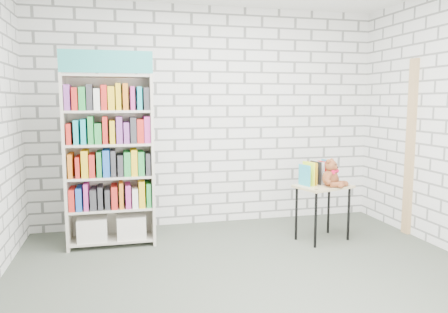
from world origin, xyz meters
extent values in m
plane|color=#43493E|center=(0.00, 0.00, 0.00)|extent=(4.50, 4.50, 0.00)
cube|color=silver|center=(0.00, 2.00, 1.40)|extent=(4.50, 0.02, 2.80)
cube|color=silver|center=(0.00, -2.00, 1.40)|extent=(4.50, 0.02, 2.80)
cube|color=beige|center=(-1.72, 1.35, 0.95)|extent=(0.03, 0.37, 1.89)
cube|color=beige|center=(-0.81, 1.35, 0.95)|extent=(0.03, 0.37, 1.89)
cube|color=beige|center=(-1.26, 1.52, 0.95)|extent=(0.95, 0.02, 1.89)
cube|color=teal|center=(-1.26, 1.18, 2.01)|extent=(0.95, 0.02, 0.23)
cube|color=beige|center=(-1.26, 1.35, 0.06)|extent=(0.88, 0.35, 0.03)
cube|color=beige|center=(-1.26, 1.35, 0.42)|extent=(0.88, 0.35, 0.03)
cube|color=beige|center=(-1.26, 1.35, 0.78)|extent=(0.88, 0.35, 0.03)
cube|color=beige|center=(-1.26, 1.35, 1.14)|extent=(0.88, 0.35, 0.03)
cube|color=beige|center=(-1.26, 1.35, 1.49)|extent=(0.88, 0.35, 0.03)
cube|color=beige|center=(-1.26, 1.35, 1.87)|extent=(0.88, 0.35, 0.03)
cube|color=silver|center=(-1.47, 1.35, 0.20)|extent=(0.32, 0.31, 0.25)
cube|color=silver|center=(-1.05, 1.35, 0.20)|extent=(0.32, 0.31, 0.25)
cube|color=#333338|center=(-1.26, 1.34, 0.56)|extent=(0.88, 0.31, 0.25)
cube|color=red|center=(-1.26, 1.34, 0.92)|extent=(0.88, 0.31, 0.25)
cube|color=yellow|center=(-1.26, 1.34, 1.28)|extent=(0.88, 0.31, 0.25)
cube|color=blue|center=(-1.26, 1.34, 1.63)|extent=(0.88, 0.31, 0.25)
cube|color=tan|center=(1.11, 0.95, 0.63)|extent=(0.70, 0.58, 0.03)
cylinder|color=black|center=(0.91, 0.72, 0.31)|extent=(0.03, 0.03, 0.62)
cylinder|color=black|center=(0.82, 1.03, 0.31)|extent=(0.03, 0.03, 0.62)
cylinder|color=black|center=(1.40, 0.87, 0.31)|extent=(0.03, 0.03, 0.62)
cylinder|color=black|center=(1.30, 1.18, 0.31)|extent=(0.03, 0.03, 0.62)
cylinder|color=black|center=(0.92, 0.73, 0.64)|extent=(0.04, 0.04, 0.01)
cylinder|color=black|center=(1.38, 0.88, 0.64)|extent=(0.04, 0.04, 0.01)
cube|color=#2AA2B8|center=(0.88, 0.98, 0.77)|extent=(0.07, 0.18, 0.25)
cube|color=#EAFF28|center=(0.94, 1.00, 0.77)|extent=(0.07, 0.18, 0.25)
cube|color=gold|center=(0.99, 1.02, 0.77)|extent=(0.07, 0.18, 0.25)
cube|color=black|center=(1.05, 1.03, 0.77)|extent=(0.07, 0.18, 0.25)
cube|color=white|center=(1.10, 1.05, 0.77)|extent=(0.07, 0.18, 0.25)
cube|color=red|center=(1.16, 1.07, 0.77)|extent=(0.07, 0.18, 0.25)
cube|color=teal|center=(1.22, 1.08, 0.77)|extent=(0.07, 0.18, 0.25)
cube|color=#B1CE44|center=(1.27, 1.10, 0.77)|extent=(0.07, 0.18, 0.25)
ellipsoid|color=brown|center=(1.16, 0.89, 0.74)|extent=(0.19, 0.16, 0.19)
sphere|color=brown|center=(1.16, 0.88, 0.88)|extent=(0.13, 0.13, 0.13)
sphere|color=brown|center=(1.12, 0.86, 0.93)|extent=(0.05, 0.05, 0.05)
sphere|color=brown|center=(1.19, 0.93, 0.93)|extent=(0.05, 0.05, 0.05)
sphere|color=brown|center=(1.20, 0.84, 0.86)|extent=(0.05, 0.05, 0.05)
sphere|color=black|center=(1.18, 0.83, 0.90)|extent=(0.02, 0.02, 0.02)
sphere|color=black|center=(1.21, 0.86, 0.90)|extent=(0.02, 0.02, 0.02)
sphere|color=black|center=(1.21, 0.83, 0.87)|extent=(0.02, 0.02, 0.02)
cylinder|color=brown|center=(1.10, 0.81, 0.77)|extent=(0.11, 0.07, 0.13)
cylinder|color=brown|center=(1.24, 0.94, 0.77)|extent=(0.08, 0.11, 0.13)
sphere|color=brown|center=(1.09, 0.79, 0.71)|extent=(0.05, 0.05, 0.05)
sphere|color=brown|center=(1.27, 0.94, 0.71)|extent=(0.05, 0.05, 0.05)
cylinder|color=brown|center=(1.18, 0.78, 0.68)|extent=(0.15, 0.12, 0.07)
cylinder|color=brown|center=(1.26, 0.85, 0.68)|extent=(0.11, 0.15, 0.07)
sphere|color=brown|center=(1.20, 0.72, 0.68)|extent=(0.06, 0.06, 0.06)
sphere|color=brown|center=(1.32, 0.82, 0.68)|extent=(0.06, 0.06, 0.06)
cone|color=#E50E3D|center=(1.17, 0.83, 0.82)|extent=(0.07, 0.07, 0.05)
cone|color=#E50E3D|center=(1.22, 0.87, 0.82)|extent=(0.07, 0.07, 0.05)
sphere|color=#E50E3D|center=(1.20, 0.84, 0.82)|extent=(0.03, 0.03, 0.03)
cube|color=tan|center=(2.23, 0.95, 1.05)|extent=(0.05, 0.12, 2.10)
camera|label=1|loc=(-1.16, -3.57, 1.60)|focal=35.00mm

